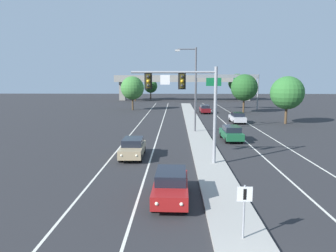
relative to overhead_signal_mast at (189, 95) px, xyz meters
The scene contains 21 objects.
median_island 6.20m from the overhead_signal_mast, 59.36° to the left, with size 2.40×110.00×0.15m, color #9E9B93.
lane_stripe_oncoming_center 11.61m from the overhead_signal_mast, 106.79° to the left, with size 0.14×100.00×0.01m, color silver.
lane_stripe_receding_center 12.92m from the overhead_signal_mast, 57.04° to the left, with size 0.14×100.00×0.01m, color silver.
edge_stripe_left 12.86m from the overhead_signal_mast, 122.43° to the left, with size 0.14×100.00×0.01m, color silver.
edge_stripe_right 14.84m from the overhead_signal_mast, 45.52° to the left, with size 0.14×100.00×0.01m, color silver.
overhead_signal_mast is the anchor object (origin of this frame).
median_sign_post 11.80m from the overhead_signal_mast, 80.98° to the right, with size 0.60×0.10×2.20m.
street_lamp_median 14.24m from the overhead_signal_mast, 85.16° to the left, with size 2.58×0.28×10.00m.
car_oncoming_red 8.29m from the overhead_signal_mast, 99.87° to the right, with size 1.90×4.50×1.58m.
car_oncoming_tan 6.68m from the overhead_signal_mast, 155.44° to the left, with size 1.86×4.49×1.58m.
car_receding_green 11.43m from the overhead_signal_mast, 61.92° to the left, with size 1.91×4.51×1.58m.
car_receding_silver 24.42m from the overhead_signal_mast, 69.89° to the left, with size 1.88×4.50×1.58m.
car_receding_darkred 36.11m from the overhead_signal_mast, 82.53° to the left, with size 1.85×4.48×1.58m.
highway_sign_gantry 43.44m from the overhead_signal_mast, 76.80° to the left, with size 13.28×0.42×7.50m.
overpass_bridge 71.78m from the overhead_signal_mast, 88.63° to the left, with size 42.40×6.40×7.65m.
tree_far_right_a 26.58m from the overhead_signal_mast, 55.26° to the left, with size 4.77×4.77×6.90m.
tree_far_left_c 79.16m from the overhead_signal_mast, 96.73° to the left, with size 4.43×4.43×6.41m.
tree_far_left_a 68.53m from the overhead_signal_mast, 100.90° to the left, with size 3.79×3.79×5.48m.
tree_far_right_c 79.05m from the overhead_signal_mast, 76.19° to the left, with size 5.69×5.69×8.23m.
tree_far_right_b 38.92m from the overhead_signal_mast, 71.54° to the left, with size 5.14×5.14×7.44m.
tree_far_left_b 42.70m from the overhead_signal_mast, 103.65° to the left, with size 4.89×4.89×7.08m.
Camera 1 is at (-2.67, -7.29, 6.43)m, focal length 32.35 mm.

